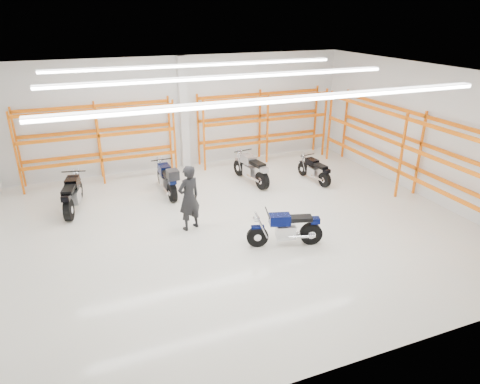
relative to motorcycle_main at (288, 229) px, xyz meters
name	(u,v)px	position (x,y,z in m)	size (l,w,h in m)	color
ground	(235,226)	(-0.95, 1.62, -0.49)	(14.00, 14.00, 0.00)	silver
room_shell	(235,120)	(-0.95, 1.65, 2.79)	(14.02, 12.02, 4.51)	silver
motorcycle_main	(288,229)	(0.00, 0.00, 0.00)	(2.10, 0.90, 1.05)	black
motorcycle_back_a	(72,195)	(-5.52, 4.60, 0.05)	(0.92, 2.32, 1.15)	black
motorcycle_back_b	(167,180)	(-2.34, 4.74, 0.09)	(0.75, 2.36, 1.22)	black
motorcycle_back_c	(252,170)	(0.89, 4.69, 0.04)	(0.77, 2.32, 1.14)	black
motorcycle_back_d	(315,171)	(3.20, 3.93, -0.05)	(0.63, 1.92, 0.94)	black
standing_man	(189,198)	(-2.28, 1.97, 0.51)	(0.73, 0.48, 2.01)	black
structural_column	(184,114)	(-0.95, 7.44, 1.76)	(0.32, 0.32, 4.50)	white
pallet_racking_back_left	(98,135)	(-4.35, 7.10, 1.29)	(5.67, 0.87, 3.00)	#ED4F00
pallet_racking_back_right	(264,120)	(2.45, 7.10, 1.29)	(5.67, 0.87, 3.00)	#ED4F00
pallet_racking_side	(412,146)	(5.53, 1.62, 1.32)	(0.87, 9.07, 3.00)	#ED4F00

